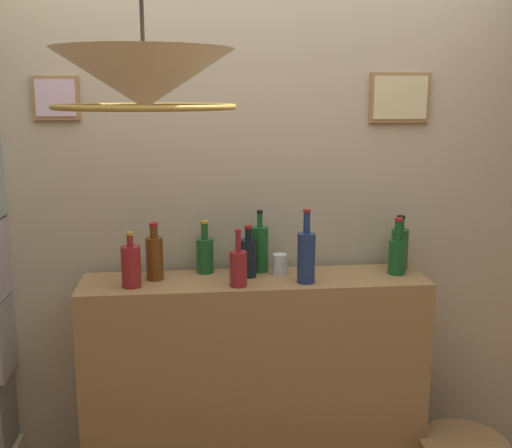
{
  "coord_description": "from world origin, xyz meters",
  "views": [
    {
      "loc": [
        -0.27,
        -1.7,
        1.9
      ],
      "look_at": [
        0.0,
        0.8,
        1.37
      ],
      "focal_mm": 43.79,
      "sensor_mm": 36.0,
      "label": 1
    }
  ],
  "objects": [
    {
      "name": "liquor_bottle_rye",
      "position": [
        -0.02,
        0.89,
        1.21
      ],
      "size": [
        0.07,
        0.07,
        0.23
      ],
      "color": "black",
      "rests_on": "bar_shelf_unit"
    },
    {
      "name": "bar_shelf_unit",
      "position": [
        0.0,
        0.85,
        0.56
      ],
      "size": [
        1.48,
        0.34,
        1.12
      ],
      "primitive_type": "cube",
      "color": "#9E7547",
      "rests_on": "ground"
    },
    {
      "name": "liquor_bottle_tequila",
      "position": [
        -0.51,
        0.79,
        1.21
      ],
      "size": [
        0.08,
        0.08,
        0.23
      ],
      "color": "maroon",
      "rests_on": "bar_shelf_unit"
    },
    {
      "name": "liquor_bottle_port",
      "position": [
        -0.42,
        0.89,
        1.22
      ],
      "size": [
        0.07,
        0.07,
        0.25
      ],
      "color": "brown",
      "rests_on": "bar_shelf_unit"
    },
    {
      "name": "panelled_rear_partition",
      "position": [
        0.0,
        1.1,
        1.49
      ],
      "size": [
        3.72,
        0.15,
        2.82
      ],
      "color": "#BCAD8E",
      "rests_on": "ground"
    },
    {
      "name": "liquor_bottle_amaro",
      "position": [
        0.67,
        0.94,
        1.22
      ],
      "size": [
        0.08,
        0.08,
        0.24
      ],
      "color": "#1B5527",
      "rests_on": "bar_shelf_unit"
    },
    {
      "name": "liquor_bottle_vodka",
      "position": [
        -0.21,
        0.97,
        1.21
      ],
      "size": [
        0.08,
        0.08,
        0.23
      ],
      "color": "#1B5524",
      "rests_on": "bar_shelf_unit"
    },
    {
      "name": "liquor_bottle_brandy",
      "position": [
        -0.08,
        0.76,
        1.2
      ],
      "size": [
        0.07,
        0.07,
        0.24
      ],
      "color": "maroon",
      "rests_on": "bar_shelf_unit"
    },
    {
      "name": "liquor_bottle_gin",
      "position": [
        0.03,
        0.96,
        1.23
      ],
      "size": [
        0.08,
        0.08,
        0.28
      ],
      "color": "#1A5422",
      "rests_on": "bar_shelf_unit"
    },
    {
      "name": "pendant_lamp",
      "position": [
        -0.39,
        0.15,
        1.93
      ],
      "size": [
        0.53,
        0.53,
        0.43
      ],
      "color": "#EFE5C6"
    },
    {
      "name": "liquor_bottle_scotch",
      "position": [
        0.21,
        0.78,
        1.24
      ],
      "size": [
        0.08,
        0.08,
        0.31
      ],
      "color": "navy",
      "rests_on": "bar_shelf_unit"
    },
    {
      "name": "glass_tumbler_rocks",
      "position": [
        0.12,
        0.91,
        1.16
      ],
      "size": [
        0.06,
        0.06,
        0.09
      ],
      "color": "silver",
      "rests_on": "bar_shelf_unit"
    },
    {
      "name": "liquor_bottle_mezcal",
      "position": [
        0.63,
        0.86,
        1.21
      ],
      "size": [
        0.08,
        0.08,
        0.25
      ],
      "color": "#175322",
      "rests_on": "bar_shelf_unit"
    }
  ]
}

